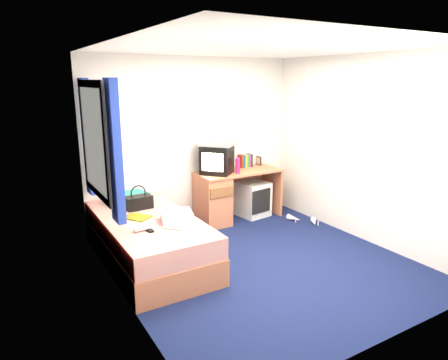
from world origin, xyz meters
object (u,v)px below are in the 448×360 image
crt_tv (217,160)px  picture_frame (259,161)px  storage_cube (253,199)px  pink_water_bottle (238,166)px  magazine (137,217)px  aerosol_can (229,166)px  bed (149,240)px  handbag (139,202)px  remote_control (148,230)px  vcr (217,142)px  water_bottle (144,228)px  towel (177,216)px  desk (222,195)px  white_heels (304,220)px  pillow (128,198)px  colour_swatch_fan (172,228)px

crt_tv → picture_frame: (0.87, 0.18, -0.14)m
storage_cube → crt_tv: 0.94m
storage_cube → pink_water_bottle: bearing=-168.2°
magazine → aerosol_can: bearing=22.7°
bed → picture_frame: (2.21, 0.91, 0.55)m
handbag → remote_control: bearing=-104.8°
pink_water_bottle → picture_frame: bearing=28.0°
crt_tv → vcr: vcr is taller
water_bottle → towel: bearing=12.9°
bed → picture_frame: picture_frame is taller
desk → magazine: (-1.53, -0.69, 0.14)m
handbag → magazine: 0.35m
storage_cube → white_heels: bearing=-63.8°
aerosol_can → magazine: aerosol_can is taller
aerosol_can → magazine: 1.81m
pillow → aerosol_can: 1.57m
desk → storage_cube: (0.55, -0.01, -0.14)m
handbag → colour_swatch_fan: size_ratio=1.48×
crt_tv → remote_control: bearing=-93.6°
water_bottle → white_heels: bearing=9.1°
storage_cube → colour_swatch_fan: bearing=-155.3°
crt_tv → magazine: size_ratio=2.01×
handbag → aerosol_can: bearing=10.8°
bed → remote_control: size_ratio=12.50×
picture_frame → handbag: 2.26m
bed → white_heels: (2.44, 0.05, -0.23)m
aerosol_can → white_heels: size_ratio=0.34×
pillow → vcr: bearing=1.9°
bed → desk: (1.43, 0.74, 0.14)m
desk → handbag: handbag is taller
crt_tv → handbag: crt_tv is taller
picture_frame → towel: bearing=-149.0°
desk → colour_swatch_fan: 1.80m
crt_tv → water_bottle: (-1.52, -1.11, -0.38)m
pillow → towel: (0.26, -0.97, 0.00)m
white_heels → vcr: bearing=147.7°
handbag → vcr: bearing=12.9°
handbag → colour_swatch_fan: bearing=-87.6°
pillow → desk: desk is taller
picture_frame → remote_control: picture_frame is taller
bed → storage_cube: size_ratio=3.75×
water_bottle → white_heels: size_ratio=0.39×
water_bottle → handbag: bearing=74.8°
desk → storage_cube: 0.57m
bed → towel: bearing=-48.4°
vcr → bed: bearing=-102.4°
bed → colour_swatch_fan: size_ratio=9.09×
crt_tv → picture_frame: bearing=60.3°
crt_tv → magazine: crt_tv is taller
magazine → bed: bearing=-25.6°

